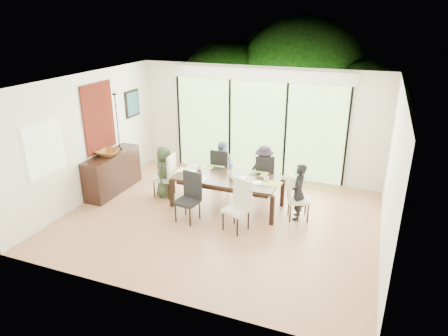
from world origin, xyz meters
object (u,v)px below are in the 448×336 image
(chair_left_end, at_px, (164,175))
(person_left_end, at_px, (164,172))
(chair_right_end, at_px, (299,196))
(chair_near_left, at_px, (187,198))
(chair_near_right, at_px, (236,206))
(vase, at_px, (230,174))
(cup_c, at_px, (266,179))
(person_right_end, at_px, (298,192))
(chair_far_left, at_px, (222,168))
(chair_far_right, at_px, (264,174))
(cup_a, at_px, (199,168))
(bowl, at_px, (108,153))
(sideboard, at_px, (113,173))
(person_far_left, at_px, (222,165))
(person_far_right, at_px, (264,171))
(cup_b, at_px, (232,178))
(laptop, at_px, (188,173))
(table_top, at_px, (227,178))

(chair_left_end, bearing_deg, person_left_end, 84.44)
(chair_right_end, relative_size, chair_near_left, 1.00)
(chair_near_right, relative_size, vase, 9.17)
(cup_c, bearing_deg, person_right_end, -8.37)
(chair_far_left, relative_size, person_right_end, 0.85)
(chair_far_right, bearing_deg, cup_a, 10.81)
(chair_right_end, xyz_separation_m, bowl, (-4.20, -0.30, 0.47))
(sideboard, bearing_deg, person_right_end, 2.80)
(chair_near_right, height_order, vase, chair_near_right)
(chair_far_right, xyz_separation_m, vase, (-0.50, -0.80, 0.23))
(chair_near_left, distance_m, vase, 1.10)
(person_far_left, relative_size, person_far_right, 1.00)
(person_far_right, bearing_deg, chair_near_left, 72.20)
(person_left_end, xyz_separation_m, vase, (1.53, 0.05, 0.15))
(chair_near_left, bearing_deg, cup_b, 58.49)
(chair_far_left, relative_size, laptop, 3.33)
(table_top, relative_size, cup_a, 19.35)
(chair_far_right, xyz_separation_m, person_far_left, (-1.00, -0.02, 0.08))
(vase, bearing_deg, chair_right_end, -1.97)
(chair_near_right, distance_m, sideboard, 3.27)
(chair_far_right, distance_m, chair_near_right, 1.72)
(chair_far_right, height_order, person_far_right, person_far_right)
(person_left_end, distance_m, person_far_right, 2.19)
(chair_right_end, height_order, cup_c, chair_right_end)
(person_left_end, xyz_separation_m, cup_a, (0.78, 0.15, 0.14))
(chair_far_left, xyz_separation_m, chair_near_right, (0.95, -1.72, 0.00))
(person_far_right, bearing_deg, chair_far_right, -76.10)
(chair_far_right, height_order, chair_near_right, same)
(chair_near_right, relative_size, cup_b, 11.00)
(chair_near_right, bearing_deg, cup_b, 133.02)
(sideboard, bearing_deg, chair_far_right, 17.98)
(cup_a, bearing_deg, bowl, -167.19)
(chair_far_left, relative_size, cup_a, 8.87)
(person_left_end, relative_size, bowl, 2.41)
(chair_right_end, relative_size, vase, 9.17)
(person_left_end, distance_m, person_far_left, 1.32)
(vase, bearing_deg, laptop, -170.54)
(laptop, bearing_deg, cup_a, 46.61)
(cup_b, relative_size, cup_c, 0.81)
(chair_far_left, height_order, chair_far_right, same)
(chair_far_left, distance_m, cup_a, 0.78)
(person_far_left, bearing_deg, chair_near_left, 82.08)
(person_far_right, bearing_deg, person_right_end, 152.15)
(chair_right_end, xyz_separation_m, person_far_left, (-1.95, 0.83, 0.08))
(person_far_left, xyz_separation_m, laptop, (-0.40, -0.93, 0.10))
(chair_near_right, height_order, person_right_end, person_right_end)
(chair_left_end, height_order, person_left_end, person_left_end)
(chair_near_left, xyz_separation_m, person_far_left, (0.05, 1.70, 0.08))
(chair_near_right, relative_size, cup_c, 8.87)
(chair_far_right, relative_size, person_far_right, 0.85)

